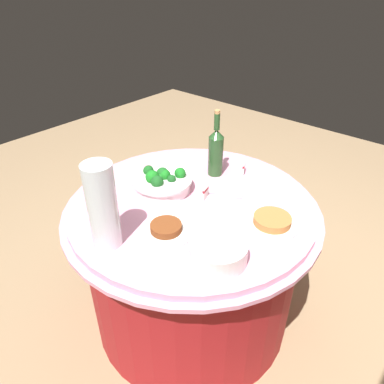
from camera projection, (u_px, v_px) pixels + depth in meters
ground_plane at (192, 311)px, 2.01m from camera, size 6.00×6.00×0.00m
buffet_table at (192, 261)px, 1.81m from camera, size 1.16×1.16×0.74m
broccoli_bowl at (162, 182)px, 1.68m from camera, size 0.28×0.28×0.12m
plate_stack at (218, 252)px, 1.27m from camera, size 0.21×0.21×0.08m
wine_bottle at (216, 151)px, 1.76m from camera, size 0.07×0.07×0.34m
decorative_fruit_vase at (103, 211)px, 1.30m from camera, size 0.11×0.11×0.34m
serving_tongs at (226, 195)px, 1.65m from camera, size 0.14×0.15×0.01m
food_plate_peanuts at (272, 222)px, 1.46m from camera, size 0.22×0.22×0.04m
food_plate_stir_fry at (166, 229)px, 1.42m from camera, size 0.22×0.22×0.04m
label_placard_front at (206, 192)px, 1.62m from camera, size 0.05×0.02×0.05m
label_placard_mid at (244, 168)px, 1.82m from camera, size 0.05×0.03×0.05m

